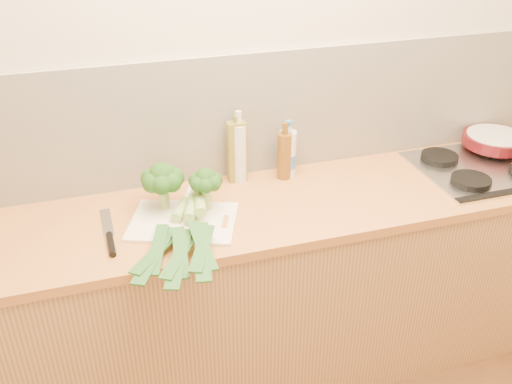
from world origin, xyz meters
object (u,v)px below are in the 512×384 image
skillet (496,140)px  chopping_board (183,222)px  chefs_knife (110,239)px  gas_hob (483,167)px

skillet → chopping_board: bearing=-157.1°
chopping_board → chefs_knife: bearing=-150.6°
chopping_board → skillet: 1.56m
chopping_board → skillet: size_ratio=0.92×
chopping_board → chefs_knife: size_ratio=1.16×
chopping_board → skillet: bearing=27.9°
skillet → gas_hob: bearing=-122.9°
gas_hob → chefs_knife: 1.67m
chefs_knife → skillet: size_ratio=0.79×
chopping_board → skillet: (1.55, 0.18, 0.06)m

